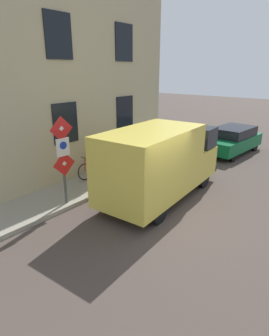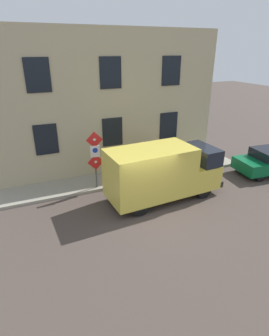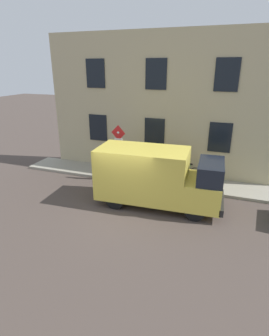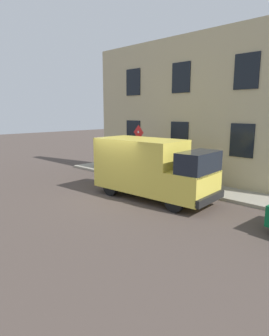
% 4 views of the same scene
% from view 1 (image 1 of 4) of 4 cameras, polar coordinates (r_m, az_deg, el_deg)
% --- Properties ---
extents(ground_plane, '(80.00, 80.00, 0.00)m').
position_cam_1_polar(ground_plane, '(8.99, 4.69, -9.26)').
color(ground_plane, '#493E37').
extents(sidewalk_slab, '(1.84, 14.34, 0.14)m').
position_cam_1_polar(sidewalk_slab, '(10.96, -9.82, -3.65)').
color(sidewalk_slab, gray).
rests_on(sidewalk_slab, ground_plane).
extents(building_facade, '(0.75, 12.34, 7.42)m').
position_cam_1_polar(building_facade, '(11.12, -15.46, 15.66)').
color(building_facade, tan).
rests_on(building_facade, ground_plane).
extents(sign_post_stacked, '(0.17, 0.56, 2.72)m').
position_cam_1_polar(sign_post_stacked, '(9.00, -14.11, 2.96)').
color(sign_post_stacked, '#474C47').
rests_on(sign_post_stacked, sidewalk_slab).
extents(delivery_van, '(2.29, 5.43, 2.50)m').
position_cam_1_polar(delivery_van, '(9.67, 5.24, 1.43)').
color(delivery_van, '#DEC849').
rests_on(delivery_van, ground_plane).
extents(parked_hatchback, '(2.08, 4.13, 1.38)m').
position_cam_1_polar(parked_hatchback, '(16.07, 18.94, 5.45)').
color(parked_hatchback, '#0A5E30').
rests_on(parked_hatchback, ground_plane).
extents(bicycle_green, '(0.46, 1.72, 0.89)m').
position_cam_1_polar(bicycle_green, '(12.27, -4.62, 1.29)').
color(bicycle_green, black).
rests_on(bicycle_green, sidewalk_slab).
extents(bicycle_red, '(0.46, 1.71, 0.89)m').
position_cam_1_polar(bicycle_red, '(11.59, -8.03, 0.08)').
color(bicycle_red, black).
rests_on(bicycle_red, sidewalk_slab).
extents(pedestrian, '(0.47, 0.40, 1.72)m').
position_cam_1_polar(pedestrian, '(11.69, -5.44, 3.23)').
color(pedestrian, '#262B47').
rests_on(pedestrian, sidewalk_slab).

